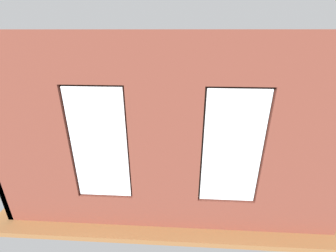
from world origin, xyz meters
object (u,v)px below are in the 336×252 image
object	(u,v)px
remote_black	(164,143)
media_console	(81,144)
cup_ceramic	(161,140)
potted_plant_by_left_couch	(229,121)
remote_silver	(155,139)
potted_plant_corner_near_left	(240,108)
potted_plant_mid_room_small	(198,132)
coffee_table	(161,143)
potted_plant_foreground_right	(113,108)
potted_plant_between_couches	(197,171)
tv_flatscreen	(78,123)
potted_plant_beside_window_right	(67,171)
potted_plant_corner_far_left	(293,183)
couch_left	(253,147)
couch_by_window	(131,185)

from	to	relation	value
remote_black	media_console	xyz separation A→B (m)	(2.42, -0.14, -0.17)
cup_ceramic	remote_black	size ratio (longest dim) A/B	0.53
media_console	potted_plant_by_left_couch	xyz separation A→B (m)	(-4.48, -1.49, 0.23)
remote_silver	potted_plant_corner_near_left	distance (m)	3.72
potted_plant_mid_room_small	cup_ceramic	bearing A→B (deg)	34.71
coffee_table	potted_plant_foreground_right	world-z (taller)	potted_plant_foreground_right
media_console	potted_plant_corner_near_left	distance (m)	5.59
media_console	cup_ceramic	bearing A→B (deg)	179.56
potted_plant_between_couches	potted_plant_by_left_couch	world-z (taller)	potted_plant_between_couches
potted_plant_corner_near_left	potted_plant_foreground_right	world-z (taller)	potted_plant_corner_near_left
remote_black	tv_flatscreen	distance (m)	2.47
remote_silver	tv_flatscreen	xyz separation A→B (m)	(2.14, 0.08, 0.47)
cup_ceramic	potted_plant_beside_window_right	xyz separation A→B (m)	(1.72, 1.94, 0.22)
coffee_table	potted_plant_by_left_couch	world-z (taller)	potted_plant_by_left_couch
media_console	potted_plant_between_couches	bearing A→B (deg)	150.39
cup_ceramic	potted_plant_mid_room_small	bearing A→B (deg)	-145.29
remote_silver	potted_plant_corner_far_left	xyz separation A→B (m)	(-2.90, 2.05, 0.18)
remote_black	potted_plant_by_left_couch	world-z (taller)	potted_plant_by_left_couch
potted_plant_by_left_couch	potted_plant_between_couches	bearing A→B (deg)	68.82
cup_ceramic	potted_plant_corner_far_left	bearing A→B (deg)	144.41
couch_left	coffee_table	distance (m)	2.57
potted_plant_beside_window_right	remote_black	bearing A→B (deg)	-135.10
media_console	potted_plant_foreground_right	size ratio (longest dim) A/B	0.75
couch_left	potted_plant_foreground_right	distance (m)	5.16
couch_left	potted_plant_mid_room_small	world-z (taller)	couch_left
tv_flatscreen	potted_plant_foreground_right	bearing A→B (deg)	-97.24
tv_flatscreen	potted_plant_mid_room_small	distance (m)	3.53
potted_plant_beside_window_right	potted_plant_between_couches	bearing A→B (deg)	-176.86
remote_black	potted_plant_beside_window_right	world-z (taller)	potted_plant_beside_window_right
remote_silver	potted_plant_between_couches	world-z (taller)	potted_plant_between_couches
coffee_table	potted_plant_by_left_couch	bearing A→B (deg)	-145.23
couch_by_window	potted_plant_corner_far_left	size ratio (longest dim) A/B	1.87
coffee_table	remote_silver	world-z (taller)	remote_silver
couch_by_window	coffee_table	bearing A→B (deg)	-103.72
potted_plant_by_left_couch	remote_black	bearing A→B (deg)	38.35
couch_by_window	cup_ceramic	world-z (taller)	couch_by_window
coffee_table	potted_plant_beside_window_right	world-z (taller)	potted_plant_beside_window_right
potted_plant_corner_near_left	potted_plant_by_left_couch	distance (m)	1.09
coffee_table	potted_plant_mid_room_small	distance (m)	1.34
remote_silver	potted_plant_beside_window_right	world-z (taller)	potted_plant_beside_window_right
media_console	potted_plant_corner_far_left	distance (m)	5.42
potted_plant_between_couches	potted_plant_beside_window_right	xyz separation A→B (m)	(2.61, 0.14, -0.02)
potted_plant_corner_near_left	potted_plant_foreground_right	size ratio (longest dim) A/B	1.02
potted_plant_corner_far_left	potted_plant_foreground_right	distance (m)	6.41
potted_plant_between_couches	potted_plant_beside_window_right	distance (m)	2.61
cup_ceramic	couch_left	bearing A→B (deg)	-179.51
couch_by_window	remote_silver	world-z (taller)	couch_by_window
potted_plant_mid_room_small	potted_plant_by_left_couch	bearing A→B (deg)	-145.18
couch_left	potted_plant_between_couches	size ratio (longest dim) A/B	1.49
potted_plant_foreground_right	remote_black	bearing A→B (deg)	130.36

